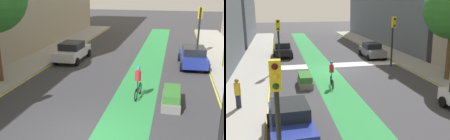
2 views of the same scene
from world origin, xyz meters
TOP-DOWN VIEW (x-y plane):
  - ground_plane at (0.00, 0.00)m, footprint 120.00×120.00m
  - bike_lane_paint at (1.44, 0.00)m, footprint 2.40×60.00m
  - traffic_signal_far_right at (5.33, 14.81)m, footprint 0.35×0.52m
  - car_blue_right_far at (4.84, 11.67)m, footprint 2.20×4.28m
  - car_white_left_far at (-4.77, 11.33)m, footprint 2.07×4.22m
  - cyclist_in_lane at (1.59, 4.59)m, footprint 0.32×1.73m
  - median_planter at (3.44, 3.99)m, footprint 0.95×2.27m

SIDE VIEW (x-z plane):
  - ground_plane at x=0.00m, z-range 0.00..0.00m
  - bike_lane_paint at x=1.44m, z-range 0.00..0.01m
  - median_planter at x=3.44m, z-range -0.02..0.83m
  - car_blue_right_far at x=4.84m, z-range 0.02..1.59m
  - car_white_left_far at x=-4.77m, z-range 0.02..1.59m
  - cyclist_in_lane at x=1.59m, z-range 0.04..1.90m
  - traffic_signal_far_right at x=5.33m, z-range 0.86..5.11m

